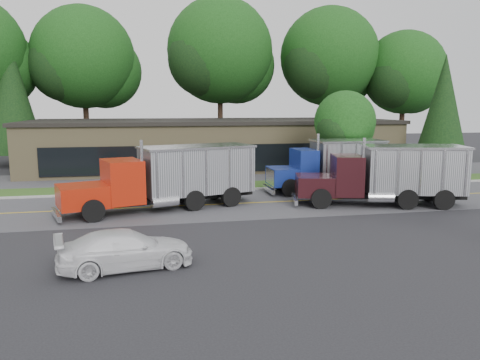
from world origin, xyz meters
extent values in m
plane|color=#2B2B2F|center=(0.00, 0.00, 0.00)|extent=(140.00, 140.00, 0.00)
cube|color=#5D5D63|center=(0.00, 9.00, 0.00)|extent=(60.00, 8.00, 0.02)
cube|color=gold|center=(0.00, 9.00, 0.00)|extent=(60.00, 0.12, 0.01)
cube|color=#9E9E99|center=(0.00, 13.20, 0.00)|extent=(60.00, 0.30, 0.12)
cube|color=#2D4F1B|center=(0.00, 15.00, 0.00)|extent=(60.00, 3.40, 0.03)
cube|color=#5D5D63|center=(0.00, 20.00, 0.00)|extent=(60.00, 7.00, 0.02)
cube|color=#8D7D56|center=(2.00, 26.00, 2.00)|extent=(32.00, 12.00, 4.00)
cylinder|color=#382619|center=(-10.00, 34.00, 2.80)|extent=(0.56, 0.56, 5.60)
sphere|color=#11390F|center=(-10.00, 34.00, 10.40)|extent=(10.24, 10.24, 10.24)
sphere|color=#11390F|center=(-8.08, 35.28, 9.12)|extent=(7.68, 7.68, 7.68)
sphere|color=black|center=(-11.60, 33.04, 9.44)|extent=(7.04, 7.04, 7.04)
cylinder|color=#382619|center=(4.00, 34.00, 3.06)|extent=(0.56, 0.56, 6.12)
sphere|color=#11390F|center=(4.00, 34.00, 11.37)|extent=(11.19, 11.19, 11.19)
sphere|color=#11390F|center=(6.10, 35.40, 9.97)|extent=(8.39, 8.39, 8.39)
sphere|color=black|center=(2.25, 32.95, 10.32)|extent=(7.69, 7.69, 7.69)
cylinder|color=#382619|center=(16.00, 33.00, 2.93)|extent=(0.56, 0.56, 5.86)
sphere|color=#11390F|center=(16.00, 33.00, 10.89)|extent=(10.72, 10.72, 10.72)
sphere|color=#11390F|center=(18.01, 34.34, 9.55)|extent=(8.04, 8.04, 8.04)
sphere|color=black|center=(14.32, 31.99, 9.88)|extent=(7.37, 7.37, 7.37)
cylinder|color=#382619|center=(24.00, 31.00, 2.47)|extent=(0.56, 0.56, 4.94)
sphere|color=#11390F|center=(24.00, 31.00, 9.18)|extent=(9.04, 9.04, 9.04)
sphere|color=#11390F|center=(25.69, 32.13, 8.05)|extent=(6.78, 6.78, 6.78)
sphere|color=black|center=(22.59, 30.15, 8.33)|extent=(6.21, 6.21, 6.21)
cylinder|color=#382619|center=(-16.00, 30.00, 0.50)|extent=(0.44, 0.44, 1.00)
cone|color=black|center=(-16.00, 30.00, 6.58)|extent=(5.26, 5.26, 10.76)
cylinder|color=#382619|center=(20.00, 18.00, 0.50)|extent=(0.44, 0.44, 1.00)
cone|color=black|center=(20.00, 18.00, 5.35)|extent=(4.28, 4.28, 8.76)
cylinder|color=#382619|center=(10.00, 15.00, 1.20)|extent=(0.56, 0.56, 2.40)
sphere|color=#11390F|center=(10.00, 15.00, 4.46)|extent=(4.39, 4.39, 4.39)
sphere|color=#11390F|center=(10.82, 15.55, 3.91)|extent=(3.29, 3.29, 3.29)
sphere|color=black|center=(9.31, 14.59, 4.05)|extent=(3.02, 3.02, 3.02)
cube|color=black|center=(-3.11, 8.45, 0.57)|extent=(9.94, 3.84, 0.28)
cube|color=#B4210C|center=(-7.31, 7.20, 1.12)|extent=(2.97, 2.89, 1.10)
cube|color=#B4210C|center=(-5.42, 7.76, 1.72)|extent=(2.37, 2.80, 2.20)
cube|color=black|center=(-6.15, 7.54, 2.12)|extent=(0.66, 2.03, 0.90)
cube|color=silver|center=(-1.43, 8.95, 2.02)|extent=(6.49, 4.12, 2.50)
cube|color=silver|center=(-1.43, 8.95, 3.32)|extent=(6.68, 4.31, 0.12)
cylinder|color=black|center=(-7.43, 8.36, 0.57)|extent=(1.15, 0.65, 1.10)
cylinder|color=black|center=(-6.77, 6.16, 0.57)|extent=(1.15, 0.65, 1.10)
cylinder|color=black|center=(-1.34, 10.18, 0.57)|extent=(1.15, 0.65, 1.10)
cylinder|color=black|center=(-0.68, 7.98, 0.57)|extent=(1.15, 0.65, 1.10)
cube|color=black|center=(7.44, 11.50, 0.57)|extent=(7.15, 1.06, 0.28)
cube|color=navy|center=(4.33, 11.53, 1.12)|extent=(1.73, 2.31, 1.10)
cube|color=navy|center=(5.73, 11.51, 1.72)|extent=(1.26, 2.41, 2.20)
cube|color=black|center=(5.19, 11.52, 2.12)|extent=(0.08, 2.10, 0.90)
cube|color=silver|center=(8.68, 11.49, 2.02)|extent=(4.29, 2.54, 2.50)
cube|color=silver|center=(8.68, 11.49, 3.32)|extent=(4.44, 2.69, 0.12)
cylinder|color=black|center=(4.50, 12.67, 0.57)|extent=(1.10, 0.36, 1.10)
cylinder|color=black|center=(4.48, 10.37, 0.57)|extent=(1.10, 0.36, 1.10)
cylinder|color=black|center=(9.00, 12.64, 0.57)|extent=(1.10, 0.36, 1.10)
cylinder|color=black|center=(8.98, 10.34, 0.57)|extent=(1.10, 0.36, 1.10)
cube|color=black|center=(8.90, 6.97, 0.57)|extent=(8.85, 3.10, 0.28)
cube|color=black|center=(5.16, 7.90, 1.12)|extent=(2.61, 2.74, 1.10)
cube|color=black|center=(6.85, 7.48, 1.72)|extent=(2.07, 2.70, 2.20)
cube|color=black|center=(6.19, 7.65, 2.12)|extent=(0.56, 2.05, 0.90)
cube|color=silver|center=(10.40, 6.60, 2.02)|extent=(5.75, 3.70, 2.50)
cube|color=silver|center=(10.40, 6.60, 3.32)|extent=(5.93, 3.88, 0.12)
cylinder|color=black|center=(5.63, 8.97, 0.57)|extent=(1.15, 0.60, 1.10)
cylinder|color=black|center=(5.07, 6.74, 0.57)|extent=(1.15, 0.60, 1.10)
cylinder|color=black|center=(11.05, 7.63, 0.57)|extent=(1.15, 0.60, 1.10)
cylinder|color=black|center=(10.50, 5.39, 0.57)|extent=(1.15, 0.60, 1.10)
imported|color=silver|center=(-5.00, -0.77, 0.67)|extent=(4.87, 2.70, 1.33)
camera|label=1|loc=(-4.28, -16.75, 5.55)|focal=35.00mm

